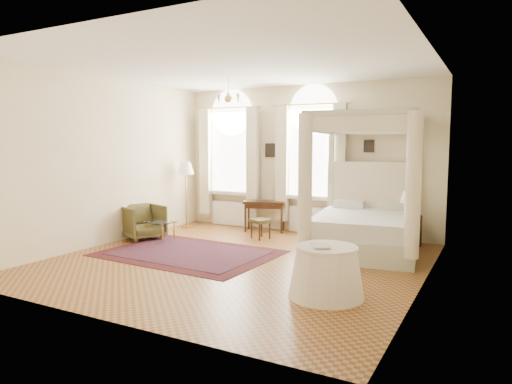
% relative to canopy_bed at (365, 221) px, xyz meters
% --- Properties ---
extents(ground, '(6.00, 6.00, 0.00)m').
position_rel_canopy_bed_xyz_m(ground, '(-1.74, -1.66, -0.58)').
color(ground, '#9C5B2D').
rests_on(ground, ground).
extents(room_walls, '(6.00, 6.00, 6.00)m').
position_rel_canopy_bed_xyz_m(room_walls, '(-1.74, -1.66, 1.40)').
color(room_walls, '#F8E7BD').
rests_on(room_walls, ground).
extents(window_left, '(1.62, 0.27, 3.29)m').
position_rel_canopy_bed_xyz_m(window_left, '(-3.64, 1.22, 0.91)').
color(window_left, white).
rests_on(window_left, room_walls).
extents(window_right, '(1.62, 0.27, 3.29)m').
position_rel_canopy_bed_xyz_m(window_right, '(-1.54, 1.22, 0.91)').
color(window_right, white).
rests_on(window_right, room_walls).
extents(chandelier, '(0.51, 0.45, 0.50)m').
position_rel_canopy_bed_xyz_m(chandelier, '(-2.64, -0.46, 2.33)').
color(chandelier, gold).
rests_on(chandelier, room_walls).
extents(wall_pictures, '(2.54, 0.03, 0.39)m').
position_rel_canopy_bed_xyz_m(wall_pictures, '(-1.65, 1.31, 1.31)').
color(wall_pictures, black).
rests_on(wall_pictures, room_walls).
extents(canopy_bed, '(2.20, 2.57, 2.54)m').
position_rel_canopy_bed_xyz_m(canopy_bed, '(0.00, 0.00, 0.00)').
color(canopy_bed, '#B3BB98').
rests_on(canopy_bed, ground).
extents(nightstand, '(0.54, 0.51, 0.61)m').
position_rel_canopy_bed_xyz_m(nightstand, '(0.61, 1.04, -0.27)').
color(nightstand, '#371E0F').
rests_on(nightstand, ground).
extents(nightstand_lamp, '(0.30, 0.30, 0.44)m').
position_rel_canopy_bed_xyz_m(nightstand_lamp, '(0.56, 1.12, 0.33)').
color(nightstand_lamp, gold).
rests_on(nightstand_lamp, nightstand).
extents(writing_desk, '(1.04, 0.75, 0.70)m').
position_rel_canopy_bed_xyz_m(writing_desk, '(-2.55, 0.94, 0.02)').
color(writing_desk, '#371E0F').
rests_on(writing_desk, ground).
extents(laptop, '(0.35, 0.28, 0.02)m').
position_rel_canopy_bed_xyz_m(laptop, '(-2.53, 0.89, 0.14)').
color(laptop, black).
rests_on(laptop, writing_desk).
extents(stool, '(0.48, 0.48, 0.42)m').
position_rel_canopy_bed_xyz_m(stool, '(-2.24, 0.15, -0.23)').
color(stool, '#4A3C1F').
rests_on(stool, ground).
extents(armchair, '(1.02, 1.00, 0.72)m').
position_rel_canopy_bed_xyz_m(armchair, '(-4.44, -1.01, -0.22)').
color(armchair, '#4A4320').
rests_on(armchair, ground).
extents(coffee_table, '(0.62, 0.46, 0.40)m').
position_rel_canopy_bed_xyz_m(coffee_table, '(-4.00, -1.00, -0.22)').
color(coffee_table, silver).
rests_on(coffee_table, ground).
extents(floor_lamp, '(0.40, 0.40, 1.57)m').
position_rel_canopy_bed_xyz_m(floor_lamp, '(-4.44, 0.51, 0.77)').
color(floor_lamp, gold).
rests_on(floor_lamp, ground).
extents(oriental_rug, '(3.17, 2.34, 0.01)m').
position_rel_canopy_bed_xyz_m(oriental_rug, '(-2.79, -1.62, -0.57)').
color(oriental_rug, '#461014').
rests_on(oriental_rug, ground).
extents(side_table, '(0.99, 0.99, 0.67)m').
position_rel_canopy_bed_xyz_m(side_table, '(0.22, -2.70, -0.25)').
color(side_table, white).
rests_on(side_table, ground).
extents(book, '(0.33, 0.36, 0.03)m').
position_rel_canopy_bed_xyz_m(book, '(0.08, -2.86, 0.11)').
color(book, black).
rests_on(book, side_table).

